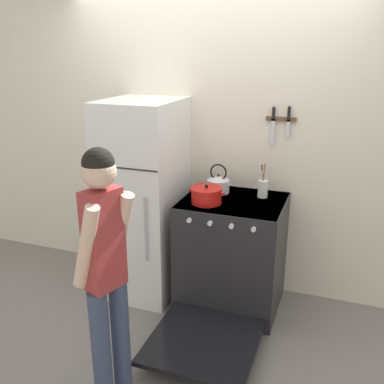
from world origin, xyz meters
TOP-DOWN VIEW (x-y plane):
  - ground_plane at (0.00, 0.00)m, footprint 14.00×14.00m
  - wall_back at (0.00, 0.03)m, footprint 10.00×0.06m
  - refrigerator at (-0.48, -0.35)m, footprint 0.60×0.73m
  - stove_range at (0.30, -0.38)m, footprint 0.81×1.44m
  - dutch_oven_pot at (0.12, -0.48)m, footprint 0.29×0.25m
  - tea_kettle at (0.13, -0.21)m, footprint 0.23×0.18m
  - utensil_jar at (0.50, -0.20)m, footprint 0.08×0.08m
  - person at (-0.11, -1.60)m, footprint 0.32×0.38m
  - wall_knife_strip at (0.58, -0.02)m, footprint 0.24×0.03m

SIDE VIEW (x-z plane):
  - ground_plane at x=0.00m, z-range 0.00..0.00m
  - stove_range at x=0.30m, z-range 0.00..0.93m
  - refrigerator at x=-0.48m, z-range 0.00..1.68m
  - person at x=-0.11m, z-range 0.11..1.70m
  - dutch_oven_pot at x=0.12m, z-range 0.92..1.07m
  - tea_kettle at x=0.13m, z-range 0.88..1.13m
  - utensil_jar at x=0.50m, z-range 0.87..1.15m
  - wall_back at x=0.00m, z-range 0.00..2.55m
  - wall_knife_strip at x=0.58m, z-range 1.38..1.69m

